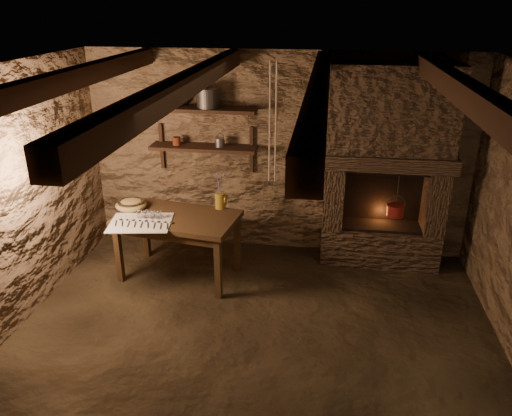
# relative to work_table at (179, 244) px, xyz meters

# --- Properties ---
(floor) EXTENTS (4.50, 4.50, 0.00)m
(floor) POSITION_rel_work_table_xyz_m (0.99, -1.11, -0.40)
(floor) COLOR black
(floor) RESTS_ON ground
(back_wall) EXTENTS (4.50, 0.04, 2.40)m
(back_wall) POSITION_rel_work_table_xyz_m (0.99, 0.89, 0.80)
(back_wall) COLOR #4A3523
(back_wall) RESTS_ON floor
(front_wall) EXTENTS (4.50, 0.04, 2.40)m
(front_wall) POSITION_rel_work_table_xyz_m (0.99, -3.11, 0.80)
(front_wall) COLOR #4A3523
(front_wall) RESTS_ON floor
(ceiling) EXTENTS (4.50, 4.00, 0.04)m
(ceiling) POSITION_rel_work_table_xyz_m (0.99, -1.11, 2.00)
(ceiling) COLOR black
(ceiling) RESTS_ON back_wall
(beam_far_left) EXTENTS (0.14, 3.95, 0.16)m
(beam_far_left) POSITION_rel_work_table_xyz_m (-0.51, -1.11, 1.91)
(beam_far_left) COLOR black
(beam_far_left) RESTS_ON ceiling
(beam_mid_left) EXTENTS (0.14, 3.95, 0.16)m
(beam_mid_left) POSITION_rel_work_table_xyz_m (0.49, -1.11, 1.91)
(beam_mid_left) COLOR black
(beam_mid_left) RESTS_ON ceiling
(beam_mid_right) EXTENTS (0.14, 3.95, 0.16)m
(beam_mid_right) POSITION_rel_work_table_xyz_m (1.49, -1.11, 1.91)
(beam_mid_right) COLOR black
(beam_mid_right) RESTS_ON ceiling
(beam_far_right) EXTENTS (0.14, 3.95, 0.16)m
(beam_far_right) POSITION_rel_work_table_xyz_m (2.49, -1.11, 1.91)
(beam_far_right) COLOR black
(beam_far_right) RESTS_ON ceiling
(shelf_lower) EXTENTS (1.25, 0.30, 0.04)m
(shelf_lower) POSITION_rel_work_table_xyz_m (0.14, 0.73, 0.90)
(shelf_lower) COLOR black
(shelf_lower) RESTS_ON back_wall
(shelf_upper) EXTENTS (1.25, 0.30, 0.04)m
(shelf_upper) POSITION_rel_work_table_xyz_m (0.14, 0.73, 1.35)
(shelf_upper) COLOR black
(shelf_upper) RESTS_ON back_wall
(hearth) EXTENTS (1.43, 0.51, 2.30)m
(hearth) POSITION_rel_work_table_xyz_m (2.24, 0.66, 0.83)
(hearth) COLOR #322319
(hearth) RESTS_ON floor
(work_table) EXTENTS (1.39, 0.92, 0.74)m
(work_table) POSITION_rel_work_table_xyz_m (0.00, 0.00, 0.00)
(work_table) COLOR #372413
(work_table) RESTS_ON floor
(linen_cloth) EXTENTS (0.71, 0.60, 0.01)m
(linen_cloth) POSITION_rel_work_table_xyz_m (-0.32, -0.24, 0.34)
(linen_cloth) COLOR silver
(linen_cloth) RESTS_ON work_table
(pewter_cutlery_row) EXTENTS (0.56, 0.28, 0.01)m
(pewter_cutlery_row) POSITION_rel_work_table_xyz_m (-0.32, -0.26, 0.35)
(pewter_cutlery_row) COLOR gray
(pewter_cutlery_row) RESTS_ON linen_cloth
(drinking_glasses) EXTENTS (0.20, 0.06, 0.08)m
(drinking_glasses) POSITION_rel_work_table_xyz_m (-0.30, -0.12, 0.39)
(drinking_glasses) COLOR silver
(drinking_glasses) RESTS_ON linen_cloth
(stoneware_jug) EXTENTS (0.14, 0.14, 0.41)m
(stoneware_jug) POSITION_rel_work_table_xyz_m (0.42, 0.28, 0.52)
(stoneware_jug) COLOR olive
(stoneware_jug) RESTS_ON work_table
(wooden_bowl) EXTENTS (0.45, 0.45, 0.12)m
(wooden_bowl) POSITION_rel_work_table_xyz_m (-0.56, 0.13, 0.38)
(wooden_bowl) COLOR #A08145
(wooden_bowl) RESTS_ON work_table
(iron_stockpot) EXTENTS (0.34, 0.34, 0.20)m
(iron_stockpot) POSITION_rel_work_table_xyz_m (0.22, 0.73, 1.47)
(iron_stockpot) COLOR #2F2D2A
(iron_stockpot) RESTS_ON shelf_upper
(tin_pan) EXTENTS (0.30, 0.16, 0.28)m
(tin_pan) POSITION_rel_work_table_xyz_m (-0.15, 0.83, 1.51)
(tin_pan) COLOR gray
(tin_pan) RESTS_ON shelf_upper
(small_kettle) EXTENTS (0.16, 0.13, 0.15)m
(small_kettle) POSITION_rel_work_table_xyz_m (0.34, 0.73, 0.97)
(small_kettle) COLOR gray
(small_kettle) RESTS_ON shelf_lower
(rusty_tin) EXTENTS (0.10, 0.10, 0.09)m
(rusty_tin) POSITION_rel_work_table_xyz_m (-0.18, 0.73, 0.97)
(rusty_tin) COLOR #522010
(rusty_tin) RESTS_ON shelf_lower
(red_pot) EXTENTS (0.23, 0.23, 0.54)m
(red_pot) POSITION_rel_work_table_xyz_m (2.38, 0.61, 0.30)
(red_pot) COLOR maroon
(red_pot) RESTS_ON hearth
(hanging_ropes) EXTENTS (0.08, 0.08, 1.20)m
(hanging_ropes) POSITION_rel_work_table_xyz_m (1.04, -0.06, 1.40)
(hanging_ropes) COLOR tan
(hanging_ropes) RESTS_ON ceiling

